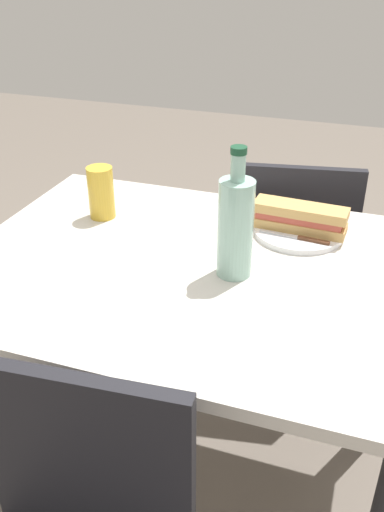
{
  "coord_description": "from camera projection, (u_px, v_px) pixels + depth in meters",
  "views": [
    {
      "loc": [
        -0.37,
        1.08,
        1.45
      ],
      "look_at": [
        0.0,
        0.0,
        0.79
      ],
      "focal_mm": 39.22,
      "sensor_mm": 36.0,
      "label": 1
    }
  ],
  "objects": [
    {
      "name": "plate_near",
      "position": [
        298.0,
        232.0,
        1.46
      ],
      "size": [
        0.23,
        0.23,
        0.01
      ],
      "primitive_type": "cylinder",
      "color": "white",
      "rests_on": "dining_table"
    },
    {
      "name": "chair_near",
      "position": [
        292.0,
        257.0,
        1.94
      ],
      "size": [
        0.46,
        0.46,
        0.85
      ],
      "color": "black",
      "rests_on": "ground"
    },
    {
      "name": "knife_near",
      "position": [
        298.0,
        238.0,
        1.4
      ],
      "size": [
        0.18,
        0.03,
        0.01
      ],
      "color": "silver",
      "rests_on": "plate_near"
    },
    {
      "name": "dining_table",
      "position": [
        192.0,
        305.0,
        1.39
      ],
      "size": [
        1.11,
        0.84,
        0.77
      ],
      "color": "beige",
      "rests_on": "ground"
    },
    {
      "name": "baguette_sandwich_near",
      "position": [
        300.0,
        217.0,
        1.43
      ],
      "size": [
        0.24,
        0.08,
        0.07
      ],
      "color": "tan",
      "rests_on": "plate_near"
    },
    {
      "name": "beer_glass",
      "position": [
        101.0,
        193.0,
        1.52
      ],
      "size": [
        0.07,
        0.07,
        0.14
      ],
      "primitive_type": "cylinder",
      "color": "gold",
      "rests_on": "dining_table"
    },
    {
      "name": "ground_plane",
      "position": [
        192.0,
        481.0,
        1.71
      ],
      "size": [
        8.0,
        8.0,
        0.0
      ],
      "primitive_type": "plane",
      "color": "#6B6056"
    },
    {
      "name": "water_bottle",
      "position": [
        236.0,
        226.0,
        1.23
      ],
      "size": [
        0.08,
        0.08,
        0.3
      ],
      "color": "#99C6B7",
      "rests_on": "dining_table"
    }
  ]
}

